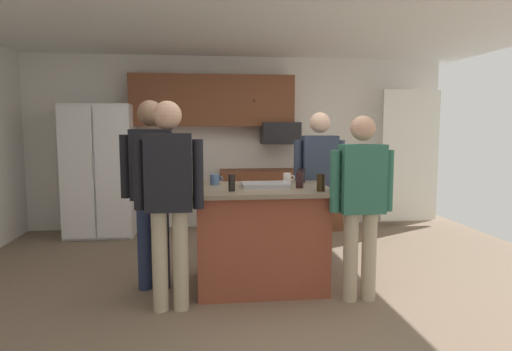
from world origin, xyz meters
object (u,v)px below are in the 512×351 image
object	(u,v)px
person_guest_by_door	(152,181)
tumbler_amber	(302,176)
kitchen_island	(260,236)
mug_blue_stoneware	(287,178)
microwave_over_range	(280,133)
person_guest_left	(169,191)
serving_tray	(265,185)
mug_ceramic_white	(215,179)
glass_short_whisky	(300,180)
refrigerator	(100,171)
person_guest_right	(361,196)
glass_pilsner	(321,183)
person_elder_center	(319,178)
glass_stout_tall	(232,183)

from	to	relation	value
person_guest_by_door	tumbler_amber	bearing A→B (deg)	11.76
kitchen_island	mug_blue_stoneware	size ratio (longest dim) A/B	11.08
microwave_over_range	mug_blue_stoneware	size ratio (longest dim) A/B	4.66
person_guest_left	serving_tray	bearing A→B (deg)	-1.19
mug_blue_stoneware	person_guest_by_door	bearing A→B (deg)	-172.08
tumbler_amber	serving_tray	bearing A→B (deg)	-146.02
microwave_over_range	mug_blue_stoneware	distance (m)	2.27
tumbler_amber	mug_ceramic_white	size ratio (longest dim) A/B	1.15
glass_short_whisky	mug_blue_stoneware	distance (m)	0.33
kitchen_island	serving_tray	distance (m)	0.50
person_guest_by_door	refrigerator	bearing A→B (deg)	115.10
person_guest_right	mug_ceramic_white	world-z (taller)	person_guest_right
refrigerator	mug_ceramic_white	world-z (taller)	refrigerator
person_guest_left	mug_blue_stoneware	distance (m)	1.34
glass_pilsner	serving_tray	xyz separation A→B (m)	(-0.46, 0.34, -0.06)
person_guest_left	glass_short_whisky	bearing A→B (deg)	-12.84
person_guest_right	person_elder_center	world-z (taller)	person_elder_center
glass_pilsner	person_elder_center	bearing A→B (deg)	76.15
person_guest_left	glass_stout_tall	bearing A→B (deg)	-5.37
glass_pilsner	glass_stout_tall	bearing A→B (deg)	173.20
refrigerator	mug_ceramic_white	bearing A→B (deg)	-53.22
person_guest_right	mug_ceramic_white	size ratio (longest dim) A/B	12.75
person_elder_center	mug_blue_stoneware	distance (m)	0.56
glass_short_whisky	microwave_over_range	bearing A→B (deg)	84.21
refrigerator	kitchen_island	bearing A→B (deg)	-49.39
mug_blue_stoneware	glass_stout_tall	size ratio (longest dim) A/B	0.79
person_elder_center	person_guest_by_door	bearing A→B (deg)	-21.04
person_elder_center	glass_pilsner	world-z (taller)	person_elder_center
glass_short_whisky	glass_stout_tall	size ratio (longest dim) A/B	1.01
person_guest_right	person_elder_center	distance (m)	1.06
person_guest_left	person_elder_center	bearing A→B (deg)	3.50
mug_ceramic_white	glass_pilsner	distance (m)	1.09
tumbler_amber	mug_ceramic_white	bearing A→B (deg)	-175.91
tumbler_amber	glass_pilsner	xyz separation A→B (m)	(0.04, -0.62, 0.00)
refrigerator	person_guest_right	world-z (taller)	refrigerator
refrigerator	tumbler_amber	world-z (taller)	refrigerator
person_guest_by_door	serving_tray	bearing A→B (deg)	0.48
person_guest_right	glass_pilsner	xyz separation A→B (m)	(-0.32, 0.15, 0.10)
person_guest_by_door	serving_tray	size ratio (longest dim) A/B	4.07
tumbler_amber	mug_blue_stoneware	world-z (taller)	tumbler_amber
glass_short_whisky	person_guest_right	bearing A→B (deg)	-38.51
kitchen_island	person_guest_by_door	distance (m)	1.16
mug_blue_stoneware	tumbler_amber	bearing A→B (deg)	22.98
person_guest_by_door	glass_short_whisky	distance (m)	1.39
tumbler_amber	glass_stout_tall	bearing A→B (deg)	-145.13
person_guest_right	person_guest_left	bearing A→B (deg)	30.38
glass_stout_tall	glass_short_whisky	bearing A→B (deg)	11.59
glass_short_whisky	tumbler_amber	bearing A→B (deg)	74.74
tumbler_amber	glass_stout_tall	distance (m)	0.92
microwave_over_range	person_guest_right	xyz separation A→B (m)	(0.21, -2.90, -0.51)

